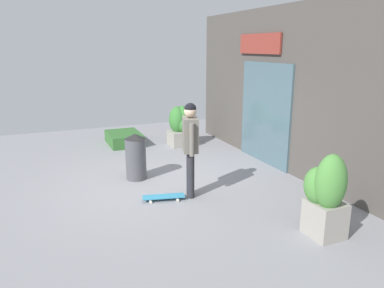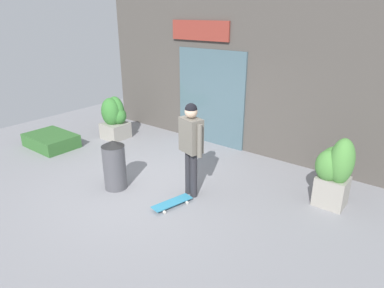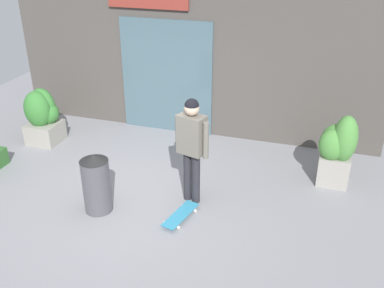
% 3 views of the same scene
% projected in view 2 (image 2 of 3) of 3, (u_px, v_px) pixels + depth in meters
% --- Properties ---
extents(ground_plane, '(12.00, 12.00, 0.00)m').
position_uv_depth(ground_plane, '(149.00, 187.00, 6.73)').
color(ground_plane, gray).
extents(building_facade, '(7.77, 0.31, 3.61)m').
position_uv_depth(building_facade, '(231.00, 75.00, 8.23)').
color(building_facade, '#4C4742').
rests_on(building_facade, ground_plane).
extents(skateboarder, '(0.57, 0.36, 1.77)m').
position_uv_depth(skateboarder, '(191.00, 140.00, 6.07)').
color(skateboarder, '#28282D').
rests_on(skateboarder, ground_plane).
extents(skateboard, '(0.39, 0.80, 0.08)m').
position_uv_depth(skateboard, '(172.00, 203.00, 6.06)').
color(skateboard, teal).
rests_on(skateboard, ground_plane).
extents(planter_box_left, '(0.61, 0.57, 1.30)m').
position_uv_depth(planter_box_left, '(335.00, 170.00, 5.86)').
color(planter_box_left, gray).
rests_on(planter_box_left, ground_plane).
extents(planter_box_right, '(0.64, 0.61, 1.14)m').
position_uv_depth(planter_box_right, '(114.00, 117.00, 9.15)').
color(planter_box_right, gray).
rests_on(planter_box_right, ground_plane).
extents(trash_bin, '(0.44, 0.44, 0.99)m').
position_uv_depth(trash_bin, '(114.00, 165.00, 6.54)').
color(trash_bin, '#4C4C51').
rests_on(trash_bin, ground_plane).
extents(hedge_ledge, '(1.28, 0.90, 0.33)m').
position_uv_depth(hedge_ledge, '(51.00, 141.00, 8.68)').
color(hedge_ledge, '#33662D').
rests_on(hedge_ledge, ground_plane).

